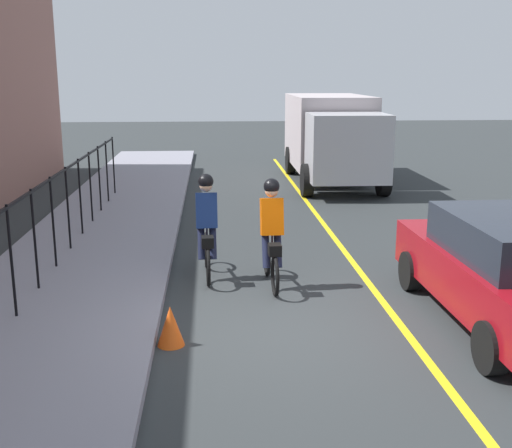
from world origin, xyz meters
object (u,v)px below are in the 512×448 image
object	(u,v)px
box_truck_background	(332,135)
traffic_cone_near	(171,326)
patrol_sedan	(508,268)
cyclist_lead	(207,227)
cyclist_follow	(272,234)

from	to	relation	value
box_truck_background	traffic_cone_near	size ratio (longest dim) A/B	12.59
patrol_sedan	box_truck_background	size ratio (longest dim) A/B	0.65
cyclist_lead	traffic_cone_near	xyz separation A→B (m)	(-2.79, 0.47, -0.64)
cyclist_follow	traffic_cone_near	size ratio (longest dim) A/B	3.41
patrol_sedan	traffic_cone_near	size ratio (longest dim) A/B	8.24
box_truck_background	cyclist_follow	bearing A→B (deg)	-14.95
box_truck_background	traffic_cone_near	distance (m)	13.41
cyclist_lead	patrol_sedan	distance (m)	4.83
traffic_cone_near	cyclist_follow	bearing A→B (deg)	-34.46
cyclist_follow	patrol_sedan	bearing A→B (deg)	-122.59
patrol_sedan	cyclist_lead	bearing A→B (deg)	59.81
cyclist_lead	cyclist_follow	distance (m)	1.20
cyclist_lead	cyclist_follow	bearing A→B (deg)	-119.76
patrol_sedan	traffic_cone_near	xyz separation A→B (m)	(-0.39, 4.65, -0.56)
patrol_sedan	box_truck_background	bearing A→B (deg)	0.51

